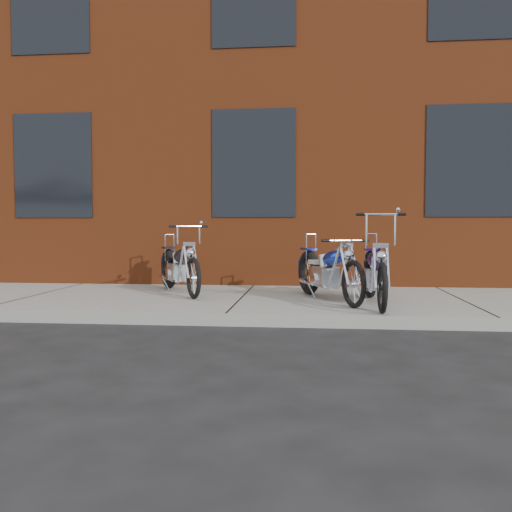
# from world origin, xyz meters

# --- Properties ---
(ground) EXTENTS (120.00, 120.00, 0.00)m
(ground) POSITION_xyz_m (0.00, 0.00, 0.00)
(ground) COLOR black
(ground) RESTS_ON ground
(sidewalk) EXTENTS (22.00, 3.00, 0.15)m
(sidewalk) POSITION_xyz_m (0.00, 1.50, 0.07)
(sidewalk) COLOR #A1A1A1
(sidewalk) RESTS_ON ground
(building_brick) EXTENTS (22.00, 10.00, 8.00)m
(building_brick) POSITION_xyz_m (0.00, 8.00, 4.00)
(building_brick) COLOR maroon
(building_brick) RESTS_ON ground
(chopper_purple) EXTENTS (0.50, 2.05, 1.15)m
(chopper_purple) POSITION_xyz_m (1.78, 0.94, 0.52)
(chopper_purple) COLOR black
(chopper_purple) RESTS_ON sidewalk
(chopper_blue) EXTENTS (0.87, 1.91, 0.88)m
(chopper_blue) POSITION_xyz_m (1.19, 1.27, 0.52)
(chopper_blue) COLOR black
(chopper_blue) RESTS_ON sidewalk
(chopper_third) EXTENTS (1.04, 1.79, 1.01)m
(chopper_third) POSITION_xyz_m (-1.00, 1.85, 0.51)
(chopper_third) COLOR black
(chopper_third) RESTS_ON sidewalk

